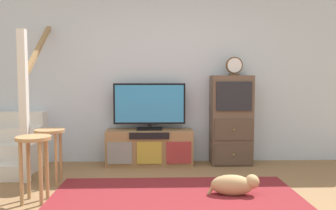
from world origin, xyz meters
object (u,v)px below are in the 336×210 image
(bar_stool_near, at_px, (34,153))
(bar_stool_far, at_px, (50,143))
(desk_clock, at_px, (234,66))
(dog, at_px, (235,185))
(side_cabinet, at_px, (231,120))
(television, at_px, (149,105))
(media_console, at_px, (150,147))

(bar_stool_near, bearing_deg, bar_stool_far, 92.76)
(desk_clock, bearing_deg, dog, -101.90)
(desk_clock, bearing_deg, side_cabinet, 154.62)
(television, xyz_separation_m, side_cabinet, (1.17, -0.01, -0.22))
(side_cabinet, bearing_deg, television, 179.33)
(television, xyz_separation_m, bar_stool_near, (-1.11, -1.48, -0.36))
(television, height_order, side_cabinet, side_cabinet)
(media_console, relative_size, bar_stool_far, 1.90)
(desk_clock, bearing_deg, bar_stool_far, -159.93)
(bar_stool_far, bearing_deg, television, 37.83)
(side_cabinet, distance_m, desk_clock, 0.77)
(media_console, xyz_separation_m, desk_clock, (1.20, -0.00, 1.16))
(television, bearing_deg, side_cabinet, -0.67)
(side_cabinet, bearing_deg, bar_stool_far, -159.35)
(media_console, bearing_deg, television, 90.00)
(side_cabinet, distance_m, dog, 1.46)
(dog, bearing_deg, side_cabinet, 79.53)
(side_cabinet, bearing_deg, desk_clock, -25.38)
(media_console, bearing_deg, bar_stool_near, -127.24)
(side_cabinet, height_order, desk_clock, desk_clock)
(bar_stool_far, distance_m, dog, 2.15)
(television, height_order, desk_clock, desk_clock)
(side_cabinet, xyz_separation_m, bar_stool_near, (-2.28, -1.47, -0.14))
(television, height_order, bar_stool_far, television)
(bar_stool_near, height_order, bar_stool_far, bar_stool_near)
(desk_clock, distance_m, bar_stool_near, 2.88)
(desk_clock, xyz_separation_m, dog, (-0.28, -1.33, -1.29))
(media_console, xyz_separation_m, dog, (0.92, -1.33, -0.13))
(bar_stool_near, bearing_deg, television, 53.21)
(bar_stool_far, bearing_deg, desk_clock, 20.07)
(desk_clock, height_order, bar_stool_near, desk_clock)
(side_cabinet, xyz_separation_m, bar_stool_far, (-2.31, -0.87, -0.15))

